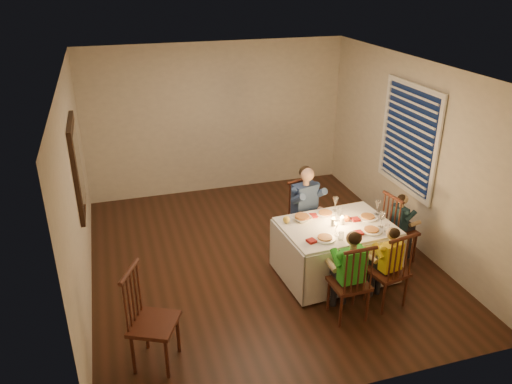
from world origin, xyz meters
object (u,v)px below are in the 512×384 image
object	(u,v)px
chair_end	(395,259)
chair_extra	(158,362)
chair_adult	(304,247)
child_teal	(395,259)
serving_bowl	(302,218)
chair_near_left	(346,315)
adult	(304,247)
chair_near_right	(383,302)
child_yellow	(383,302)
child_green	(346,315)
dining_table	(336,240)

from	to	relation	value
chair_end	chair_extra	xyz separation A→B (m)	(-3.40, -1.03, 0.00)
chair_adult	child_teal	size ratio (longest dim) A/B	1.02
child_teal	serving_bowl	size ratio (longest dim) A/B	4.17
chair_near_left	chair_end	xyz separation A→B (m)	(1.21, 0.92, 0.00)
chair_end	adult	size ratio (longest dim) A/B	0.81
chair_near_right	adult	world-z (taller)	adult
adult	child_teal	xyz separation A→B (m)	(1.10, -0.66, 0.00)
chair_adult	child_yellow	xyz separation A→B (m)	(0.43, -1.49, 0.00)
chair_near_left	chair_extra	xyz separation A→B (m)	(-2.19, -0.11, 0.00)
chair_extra	child_green	world-z (taller)	child_green
chair_near_right	chair_end	distance (m)	1.07
chair_extra	child_green	bearing A→B (deg)	-61.13
chair_near_right	chair_extra	size ratio (longest dim) A/B	0.91
chair_near_left	adult	bearing A→B (deg)	-95.08
chair_near_left	chair_near_right	distance (m)	0.55
chair_end	child_green	distance (m)	1.52
chair_near_left	child_yellow	bearing A→B (deg)	-171.93
chair_adult	child_yellow	world-z (taller)	child_yellow
chair_near_right	child_yellow	world-z (taller)	child_yellow
adult	child_teal	bearing A→B (deg)	-44.42
child_green	child_yellow	distance (m)	0.55
dining_table	adult	world-z (taller)	dining_table
dining_table	chair_extra	world-z (taller)	dining_table
chair_adult	adult	size ratio (longest dim) A/B	0.81
dining_table	chair_end	distance (m)	1.12
adult	child_teal	world-z (taller)	adult
child_teal	child_green	bearing A→B (deg)	118.66
chair_adult	adult	xyz separation A→B (m)	(0.00, -0.00, 0.00)
chair_adult	dining_table	bearing A→B (deg)	-95.07
chair_adult	chair_near_right	xyz separation A→B (m)	(0.43, -1.49, 0.00)
child_yellow	serving_bowl	bearing A→B (deg)	-65.70
chair_adult	child_green	xyz separation A→B (m)	(-0.11, -1.58, 0.00)
child_yellow	child_teal	xyz separation A→B (m)	(0.67, 0.83, 0.00)
chair_near_right	adult	xyz separation A→B (m)	(-0.43, 1.49, 0.00)
dining_table	chair_adult	xyz separation A→B (m)	(-0.11, 0.76, -0.52)
chair_extra	adult	world-z (taller)	adult
chair_adult	chair_end	world-z (taller)	same
dining_table	child_green	size ratio (longest dim) A/B	1.32
chair_adult	chair_near_left	size ratio (longest dim) A/B	1.00
dining_table	chair_end	bearing A→B (deg)	1.89
chair_near_left	adult	size ratio (longest dim) A/B	0.81
chair_near_right	chair_extra	xyz separation A→B (m)	(-2.73, -0.20, 0.00)
chair_end	child_yellow	bearing A→B (deg)	132.55
chair_extra	child_yellow	xyz separation A→B (m)	(2.73, 0.20, 0.00)
chair_extra	serving_bowl	world-z (taller)	serving_bowl
adult	child_green	distance (m)	1.58
chair_adult	chair_near_right	world-z (taller)	same
chair_near_left	child_green	world-z (taller)	child_green
chair_near_left	child_yellow	world-z (taller)	child_yellow
dining_table	child_yellow	distance (m)	0.95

